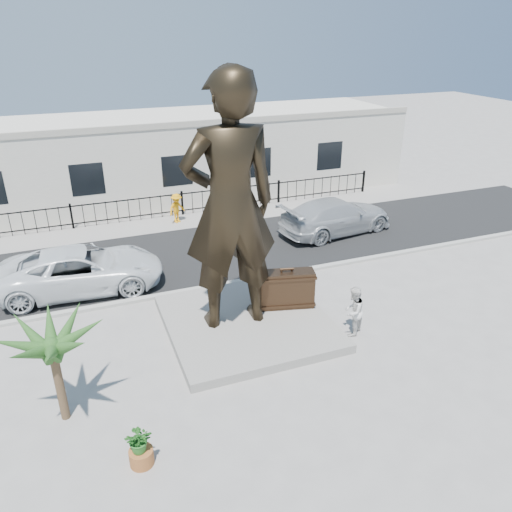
% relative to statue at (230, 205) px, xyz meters
% --- Properties ---
extents(ground, '(100.00, 100.00, 0.00)m').
position_rel_statue_xyz_m(ground, '(0.96, -1.66, -4.28)').
color(ground, '#9E9991').
rests_on(ground, ground).
extents(street, '(40.00, 7.00, 0.01)m').
position_rel_statue_xyz_m(street, '(0.96, 6.34, -4.27)').
color(street, black).
rests_on(street, ground).
extents(curb, '(40.00, 0.25, 0.12)m').
position_rel_statue_xyz_m(curb, '(0.96, 2.84, -4.22)').
color(curb, '#A5A399').
rests_on(curb, ground).
extents(far_sidewalk, '(40.00, 2.50, 0.02)m').
position_rel_statue_xyz_m(far_sidewalk, '(0.96, 10.34, -4.27)').
color(far_sidewalk, '#9E9991').
rests_on(far_sidewalk, ground).
extents(plinth, '(5.20, 5.20, 0.30)m').
position_rel_statue_xyz_m(plinth, '(0.46, -0.16, -4.13)').
color(plinth, gray).
rests_on(plinth, ground).
extents(fence, '(22.00, 0.10, 1.20)m').
position_rel_statue_xyz_m(fence, '(0.96, 11.14, -3.68)').
color(fence, black).
rests_on(fence, ground).
extents(building, '(28.00, 7.00, 4.40)m').
position_rel_statue_xyz_m(building, '(0.96, 15.34, -2.08)').
color(building, silver).
rests_on(building, ground).
extents(statue, '(2.96, 1.99, 7.96)m').
position_rel_statue_xyz_m(statue, '(0.00, 0.00, 0.00)').
color(statue, black).
rests_on(statue, plinth).
extents(suitcase, '(1.97, 1.04, 1.33)m').
position_rel_statue_xyz_m(suitcase, '(2.00, 0.15, -3.31)').
color(suitcase, '#352416').
rests_on(suitcase, plinth).
extents(tourist, '(1.04, 1.00, 1.68)m').
position_rel_statue_xyz_m(tourist, '(3.49, -1.76, -3.44)').
color(tourist, silver).
rests_on(tourist, ground).
extents(car_white, '(6.10, 3.11, 1.65)m').
position_rel_statue_xyz_m(car_white, '(-4.43, 4.49, -3.44)').
color(car_white, white).
rests_on(car_white, street).
extents(car_silver, '(5.98, 3.14, 1.65)m').
position_rel_statue_xyz_m(car_silver, '(7.29, 6.12, -3.44)').
color(car_silver, '#AFB2B4').
rests_on(car_silver, street).
extents(worker, '(1.12, 0.98, 1.50)m').
position_rel_statue_xyz_m(worker, '(0.46, 10.12, -3.51)').
color(worker, '#FFA30D').
rests_on(worker, far_sidewalk).
extents(palm_tree, '(1.80, 1.80, 3.20)m').
position_rel_statue_xyz_m(palm_tree, '(-5.35, -2.46, -4.28)').
color(palm_tree, '#264E1C').
rests_on(palm_tree, ground).
extents(planter, '(0.56, 0.56, 0.40)m').
position_rel_statue_xyz_m(planter, '(-3.76, -4.65, -4.08)').
color(planter, '#9B5729').
rests_on(planter, ground).
extents(shrub, '(0.70, 0.64, 0.68)m').
position_rel_statue_xyz_m(shrub, '(-3.76, -4.65, -3.54)').
color(shrub, '#296D23').
rests_on(shrub, planter).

